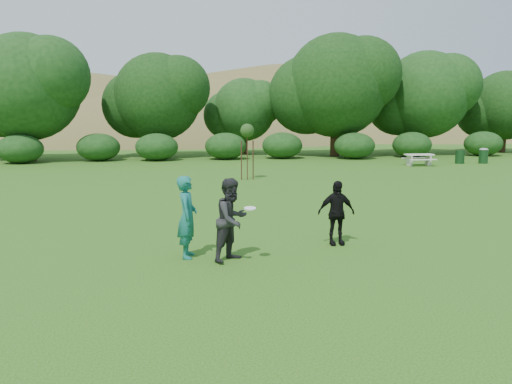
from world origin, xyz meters
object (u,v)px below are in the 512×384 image
sapling (247,132)px  trash_can_lidded (483,155)px  trash_can_near (460,157)px  picnic_table (419,158)px  player_grey (232,220)px  player_teal (187,217)px  player_black (336,213)px

sapling → trash_can_lidded: sapling is taller
trash_can_near → sapling: sapling is taller
sapling → picnic_table: size_ratio=1.58×
trash_can_near → picnic_table: trash_can_near is taller
player_grey → trash_can_near: size_ratio=2.10×
trash_can_near → player_grey: bearing=-130.3°
player_teal → picnic_table: player_teal is taller
player_teal → sapling: size_ratio=0.67×
player_teal → sapling: (3.13, 13.82, 1.47)m
player_grey → trash_can_lidded: 28.16m
player_teal → trash_can_lidded: (20.22, 20.17, -0.41)m
trash_can_lidded → picnic_table: bearing=-170.8°
player_teal → player_black: 3.80m
player_grey → sapling: 14.46m
player_black → trash_can_lidded: player_black is taller
player_teal → trash_can_near: size_ratio=2.12×
player_black → trash_can_lidded: bearing=47.8°
player_black → trash_can_near: (14.81, 19.64, -0.37)m
trash_can_near → player_black: bearing=-127.0°
player_grey → sapling: size_ratio=0.66×
player_teal → trash_can_lidded: size_ratio=1.82×
player_black → picnic_table: bearing=56.6°
player_grey → sapling: bearing=37.7°
player_black → player_grey: bearing=-161.5°
trash_can_lidded → trash_can_near: bearing=176.6°
player_black → sapling: bearing=90.6°
trash_can_near → sapling: (-15.43, -6.45, 1.97)m
player_black → sapling: size_ratio=0.58×
trash_can_near → sapling: size_ratio=0.32×
trash_can_near → trash_can_lidded: size_ratio=0.86×
player_teal → trash_can_lidded: bearing=-39.1°
player_grey → trash_can_near: bearing=5.9°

